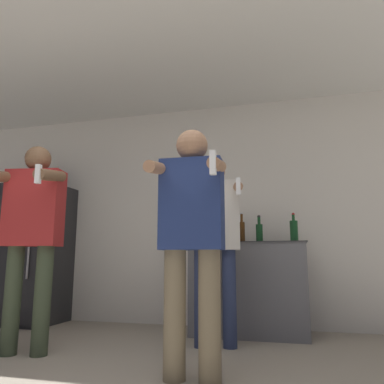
% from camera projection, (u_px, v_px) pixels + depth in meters
% --- Properties ---
extents(wall_back, '(7.00, 0.06, 2.55)m').
position_uv_depth(wall_back, '(212.00, 212.00, 4.37)').
color(wall_back, silver).
rests_on(wall_back, ground_plane).
extents(ceiling_slab, '(7.00, 3.37, 0.05)m').
position_uv_depth(ceiling_slab, '(177.00, 41.00, 3.22)').
color(ceiling_slab, silver).
rests_on(ceiling_slab, wall_back).
extents(refrigerator, '(0.77, 0.71, 1.61)m').
position_uv_depth(refrigerator, '(31.00, 253.00, 4.47)').
color(refrigerator, '#262628').
rests_on(refrigerator, ground_plane).
extents(counter, '(1.15, 0.67, 0.90)m').
position_uv_depth(counter, '(250.00, 288.00, 3.77)').
color(counter, slate).
rests_on(counter, ground_plane).
extents(bottle_tall_gin, '(0.07, 0.07, 0.28)m').
position_uv_depth(bottle_tall_gin, '(259.00, 232.00, 3.81)').
color(bottle_tall_gin, '#194723').
rests_on(bottle_tall_gin, counter).
extents(bottle_green_wine, '(0.07, 0.07, 0.24)m').
position_uv_depth(bottle_green_wine, '(225.00, 235.00, 3.89)').
color(bottle_green_wine, silver).
rests_on(bottle_green_wine, counter).
extents(bottle_amber_bourbon, '(0.08, 0.08, 0.29)m').
position_uv_depth(bottle_amber_bourbon, '(294.00, 230.00, 3.73)').
color(bottle_amber_bourbon, '#194723').
rests_on(bottle_amber_bourbon, counter).
extents(bottle_brown_liquor, '(0.07, 0.07, 0.34)m').
position_uv_depth(bottle_brown_liquor, '(205.00, 231.00, 3.95)').
color(bottle_brown_liquor, '#563314').
rests_on(bottle_brown_liquor, counter).
extents(bottle_dark_rum, '(0.06, 0.06, 0.31)m').
position_uv_depth(bottle_dark_rum, '(242.00, 231.00, 3.86)').
color(bottle_dark_rum, '#563314').
rests_on(bottle_dark_rum, counter).
extents(person_woman_foreground, '(0.47, 0.44, 1.59)m').
position_uv_depth(person_woman_foreground, '(192.00, 232.00, 2.40)').
color(person_woman_foreground, '#75664C').
rests_on(person_woman_foreground, ground_plane).
extents(person_man_side, '(0.57, 0.57, 1.67)m').
position_uv_depth(person_man_side, '(32.00, 226.00, 3.03)').
color(person_man_side, '#38422D').
rests_on(person_man_side, ground_plane).
extents(person_spectator_back, '(0.54, 0.50, 1.62)m').
position_uv_depth(person_spectator_back, '(214.00, 230.00, 3.29)').
color(person_spectator_back, navy).
rests_on(person_spectator_back, ground_plane).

